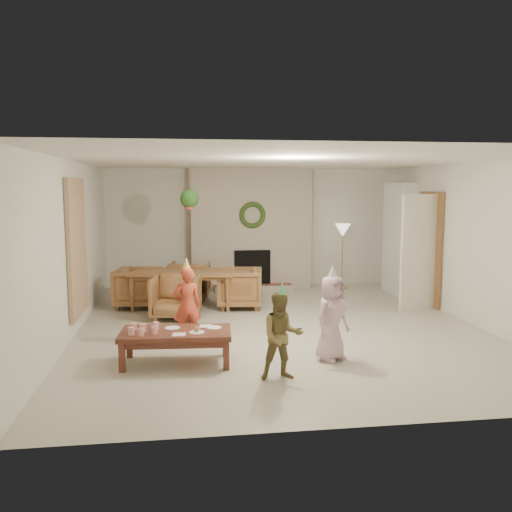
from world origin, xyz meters
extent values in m
plane|color=#B7B29E|center=(0.00, 0.00, 0.00)|extent=(7.00, 7.00, 0.00)
plane|color=white|center=(0.00, 0.00, 2.50)|extent=(7.00, 7.00, 0.00)
plane|color=silver|center=(0.00, 3.50, 1.25)|extent=(7.00, 0.00, 7.00)
plane|color=silver|center=(0.00, -3.50, 1.25)|extent=(7.00, 0.00, 7.00)
plane|color=silver|center=(-3.00, 0.00, 1.25)|extent=(0.00, 7.00, 7.00)
plane|color=silver|center=(3.00, 0.00, 1.25)|extent=(0.00, 7.00, 7.00)
cube|color=#572A17|center=(0.00, 3.30, 1.25)|extent=(2.50, 0.40, 2.50)
cube|color=maroon|center=(0.00, 2.95, 0.06)|extent=(1.60, 0.30, 0.12)
cube|color=black|center=(0.00, 3.12, 0.45)|extent=(0.75, 0.12, 0.75)
torus|color=#254218|center=(0.00, 3.07, 1.55)|extent=(0.54, 0.10, 0.54)
cylinder|color=gold|center=(1.89, 3.00, 0.01)|extent=(0.25, 0.25, 0.03)
cylinder|color=gold|center=(1.89, 3.00, 0.63)|extent=(0.03, 0.03, 1.22)
cone|color=beige|center=(1.89, 3.00, 1.22)|extent=(0.33, 0.33, 0.27)
cube|color=white|center=(2.84, 2.30, 1.10)|extent=(0.30, 1.00, 2.20)
cube|color=white|center=(2.82, 2.30, 0.45)|extent=(0.30, 0.92, 0.03)
cube|color=white|center=(2.82, 2.30, 0.85)|extent=(0.30, 0.92, 0.03)
cube|color=white|center=(2.82, 2.30, 1.25)|extent=(0.30, 0.92, 0.03)
cube|color=white|center=(2.82, 2.30, 1.65)|extent=(0.30, 0.92, 0.03)
cube|color=#AB1F30|center=(2.80, 2.15, 0.59)|extent=(0.20, 0.40, 0.24)
cube|color=navy|center=(2.80, 2.35, 0.99)|extent=(0.20, 0.44, 0.24)
cube|color=#B67F27|center=(2.80, 2.20, 1.38)|extent=(0.20, 0.36, 0.22)
cube|color=brown|center=(2.96, 1.20, 1.02)|extent=(0.05, 0.86, 2.04)
cube|color=beige|center=(2.58, 0.82, 1.00)|extent=(0.77, 0.32, 2.00)
cube|color=#C4AC8A|center=(-2.96, 0.20, 1.25)|extent=(0.06, 1.20, 2.00)
imported|color=brown|center=(-1.43, 1.59, 0.32)|extent=(1.95, 1.28, 0.64)
imported|color=brown|center=(-1.56, 0.80, 0.35)|extent=(0.86, 0.88, 0.70)
imported|color=brown|center=(-1.31, 2.38, 0.35)|extent=(0.86, 0.88, 0.70)
imported|color=brown|center=(-2.22, 1.71, 0.35)|extent=(0.88, 0.86, 0.70)
imported|color=brown|center=(-0.45, 1.44, 0.35)|extent=(0.88, 0.86, 0.70)
cylinder|color=tan|center=(-1.30, 1.50, 2.15)|extent=(0.01, 0.01, 0.70)
cylinder|color=#A23A34|center=(-1.30, 1.50, 1.80)|extent=(0.16, 0.16, 0.12)
sphere|color=#21501A|center=(-1.30, 1.50, 1.92)|extent=(0.32, 0.32, 0.32)
cube|color=#5B2B1E|center=(-1.54, -1.50, 0.38)|extent=(1.36, 0.75, 0.06)
cube|color=#5B2B1E|center=(-1.54, -1.50, 0.30)|extent=(1.25, 0.64, 0.08)
cube|color=#5B2B1E|center=(-2.15, -1.72, 0.17)|extent=(0.08, 0.08, 0.35)
cube|color=#5B2B1E|center=(-0.96, -1.81, 0.17)|extent=(0.08, 0.08, 0.35)
cube|color=#5B2B1E|center=(-2.12, -1.19, 0.17)|extent=(0.08, 0.08, 0.35)
cube|color=#5B2B1E|center=(-0.92, -1.27, 0.17)|extent=(0.08, 0.08, 0.35)
cylinder|color=white|center=(-2.06, -1.61, 0.45)|extent=(0.08, 0.08, 0.09)
cylinder|color=white|center=(-2.04, -1.41, 0.45)|extent=(0.08, 0.08, 0.09)
cylinder|color=white|center=(-1.94, -1.67, 0.45)|extent=(0.08, 0.08, 0.09)
cylinder|color=white|center=(-1.92, -1.47, 0.45)|extent=(0.08, 0.08, 0.09)
cylinder|color=white|center=(-1.79, -1.60, 0.45)|extent=(0.08, 0.08, 0.09)
cylinder|color=white|center=(-1.78, -1.40, 0.45)|extent=(0.08, 0.08, 0.09)
cylinder|color=white|center=(-1.58, -1.37, 0.41)|extent=(0.19, 0.19, 0.01)
cylinder|color=white|center=(-1.29, -1.61, 0.41)|extent=(0.19, 0.19, 0.01)
cylinder|color=white|center=(-1.08, -1.43, 0.41)|extent=(0.19, 0.19, 0.01)
sphere|color=tan|center=(-1.29, -1.61, 0.45)|extent=(0.08, 0.08, 0.07)
cube|color=#FAB8C8|center=(-1.50, -1.68, 0.41)|extent=(0.16, 0.16, 0.01)
cube|color=#FAB8C8|center=(-1.17, -1.34, 0.41)|extent=(0.16, 0.16, 0.01)
imported|color=#BE4028|center=(-1.39, -0.62, 0.52)|extent=(0.41, 0.30, 1.04)
cone|color=#EEEC4F|center=(-1.39, -0.62, 1.08)|extent=(0.17, 0.17, 0.20)
imported|color=brown|center=(-0.37, -2.19, 0.49)|extent=(0.48, 0.38, 0.98)
cone|color=#50BC6C|center=(-0.37, -2.19, 1.02)|extent=(0.15, 0.15, 0.16)
imported|color=#D6ABBC|center=(0.36, -1.61, 0.53)|extent=(0.62, 0.57, 1.06)
cone|color=silver|center=(0.36, -1.61, 1.10)|extent=(0.18, 0.18, 0.19)
camera|label=1|loc=(-1.46, -7.91, 2.12)|focal=38.04mm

